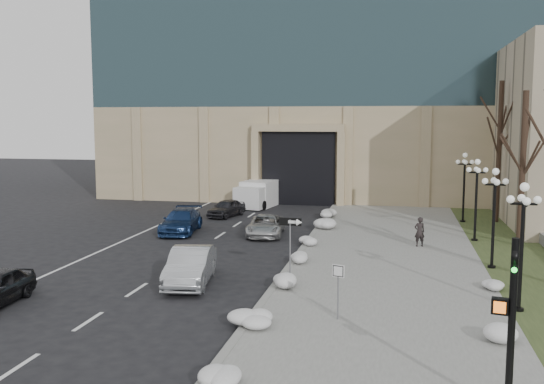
{
  "coord_description": "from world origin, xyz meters",
  "views": [
    {
      "loc": [
        3.87,
        -16.58,
        6.97
      ],
      "look_at": [
        -1.99,
        11.69,
        3.5
      ],
      "focal_mm": 40.0,
      "sensor_mm": 36.0,
      "label": 1
    }
  ],
  "objects_px": {
    "box_truck": "(261,193)",
    "lamppost_b": "(494,205)",
    "car_d": "(266,226)",
    "pedestrian": "(419,232)",
    "one_way_sign": "(294,229)",
    "lamppost_a": "(523,230)",
    "traffic_signal": "(510,331)",
    "car_b": "(190,266)",
    "car_c": "(181,221)",
    "keep_sign": "(338,280)",
    "lamppost_d": "(464,178)",
    "car_e": "(226,208)",
    "lamppost_c": "(477,189)"
  },
  "relations": [
    {
      "from": "box_truck",
      "to": "keep_sign",
      "type": "height_order",
      "value": "box_truck"
    },
    {
      "from": "traffic_signal",
      "to": "box_truck",
      "type": "bearing_deg",
      "value": 123.15
    },
    {
      "from": "car_e",
      "to": "one_way_sign",
      "type": "height_order",
      "value": "one_way_sign"
    },
    {
      "from": "traffic_signal",
      "to": "lamppost_d",
      "type": "distance_m",
      "value": 27.89
    },
    {
      "from": "car_b",
      "to": "lamppost_c",
      "type": "xyz_separation_m",
      "value": [
        12.93,
        11.68,
        2.3
      ]
    },
    {
      "from": "car_c",
      "to": "traffic_signal",
      "type": "distance_m",
      "value": 26.04
    },
    {
      "from": "one_way_sign",
      "to": "lamppost_c",
      "type": "relative_size",
      "value": 0.59
    },
    {
      "from": "car_e",
      "to": "lamppost_d",
      "type": "bearing_deg",
      "value": 16.33
    },
    {
      "from": "car_b",
      "to": "car_c",
      "type": "bearing_deg",
      "value": 102.85
    },
    {
      "from": "car_d",
      "to": "lamppost_b",
      "type": "relative_size",
      "value": 0.93
    },
    {
      "from": "car_d",
      "to": "one_way_sign",
      "type": "height_order",
      "value": "one_way_sign"
    },
    {
      "from": "lamppost_d",
      "to": "car_d",
      "type": "bearing_deg",
      "value": -150.06
    },
    {
      "from": "traffic_signal",
      "to": "lamppost_b",
      "type": "xyz_separation_m",
      "value": [
        1.8,
        14.82,
        0.93
      ]
    },
    {
      "from": "car_b",
      "to": "one_way_sign",
      "type": "xyz_separation_m",
      "value": [
        4.27,
        1.11,
        1.54
      ]
    },
    {
      "from": "car_c",
      "to": "lamppost_b",
      "type": "height_order",
      "value": "lamppost_b"
    },
    {
      "from": "car_b",
      "to": "traffic_signal",
      "type": "relative_size",
      "value": 1.09
    },
    {
      "from": "car_d",
      "to": "keep_sign",
      "type": "height_order",
      "value": "keep_sign"
    },
    {
      "from": "car_b",
      "to": "car_e",
      "type": "distance_m",
      "value": 17.96
    },
    {
      "from": "car_d",
      "to": "traffic_signal",
      "type": "height_order",
      "value": "traffic_signal"
    },
    {
      "from": "one_way_sign",
      "to": "lamppost_a",
      "type": "distance_m",
      "value": 9.03
    },
    {
      "from": "one_way_sign",
      "to": "car_d",
      "type": "bearing_deg",
      "value": 115.62
    },
    {
      "from": "one_way_sign",
      "to": "pedestrian",
      "type": "bearing_deg",
      "value": 62.9
    },
    {
      "from": "box_truck",
      "to": "lamppost_c",
      "type": "xyz_separation_m",
      "value": [
        15.17,
        -12.01,
        2.07
      ]
    },
    {
      "from": "lamppost_c",
      "to": "car_d",
      "type": "bearing_deg",
      "value": -177.78
    },
    {
      "from": "lamppost_a",
      "to": "pedestrian",
      "type": "bearing_deg",
      "value": 106.52
    },
    {
      "from": "lamppost_b",
      "to": "lamppost_c",
      "type": "relative_size",
      "value": 1.0
    },
    {
      "from": "lamppost_b",
      "to": "keep_sign",
      "type": "bearing_deg",
      "value": -125.52
    },
    {
      "from": "car_d",
      "to": "pedestrian",
      "type": "bearing_deg",
      "value": -17.99
    },
    {
      "from": "one_way_sign",
      "to": "keep_sign",
      "type": "height_order",
      "value": "one_way_sign"
    },
    {
      "from": "lamppost_a",
      "to": "lamppost_b",
      "type": "xyz_separation_m",
      "value": [
        0.0,
        6.5,
        0.0
      ]
    },
    {
      "from": "car_e",
      "to": "pedestrian",
      "type": "xyz_separation_m",
      "value": [
        13.24,
        -8.32,
        0.3
      ]
    },
    {
      "from": "car_b",
      "to": "car_c",
      "type": "height_order",
      "value": "car_b"
    },
    {
      "from": "car_e",
      "to": "lamppost_a",
      "type": "distance_m",
      "value": 25.18
    },
    {
      "from": "keep_sign",
      "to": "car_d",
      "type": "bearing_deg",
      "value": 129.41
    },
    {
      "from": "box_truck",
      "to": "lamppost_b",
      "type": "distance_m",
      "value": 24.02
    },
    {
      "from": "pedestrian",
      "to": "car_e",
      "type": "bearing_deg",
      "value": -50.86
    },
    {
      "from": "one_way_sign",
      "to": "lamppost_d",
      "type": "bearing_deg",
      "value": 69.9
    },
    {
      "from": "car_e",
      "to": "traffic_signal",
      "type": "xyz_separation_m",
      "value": [
        14.59,
        -27.27,
        1.52
      ]
    },
    {
      "from": "car_c",
      "to": "lamppost_d",
      "type": "relative_size",
      "value": 1.03
    },
    {
      "from": "keep_sign",
      "to": "lamppost_a",
      "type": "xyz_separation_m",
      "value": [
        6.31,
        2.34,
        1.57
      ]
    },
    {
      "from": "car_d",
      "to": "pedestrian",
      "type": "distance_m",
      "value": 9.15
    },
    {
      "from": "car_c",
      "to": "lamppost_a",
      "type": "xyz_separation_m",
      "value": [
        17.44,
        -12.46,
        2.36
      ]
    },
    {
      "from": "box_truck",
      "to": "lamppost_d",
      "type": "height_order",
      "value": "lamppost_d"
    },
    {
      "from": "box_truck",
      "to": "lamppost_c",
      "type": "distance_m",
      "value": 19.46
    },
    {
      "from": "traffic_signal",
      "to": "lamppost_a",
      "type": "distance_m",
      "value": 8.56
    },
    {
      "from": "pedestrian",
      "to": "lamppost_b",
      "type": "height_order",
      "value": "lamppost_b"
    },
    {
      "from": "traffic_signal",
      "to": "pedestrian",
      "type": "bearing_deg",
      "value": 105.37
    },
    {
      "from": "car_e",
      "to": "lamppost_c",
      "type": "height_order",
      "value": "lamppost_c"
    },
    {
      "from": "car_b",
      "to": "lamppost_d",
      "type": "distance_m",
      "value": 22.42
    },
    {
      "from": "car_e",
      "to": "pedestrian",
      "type": "distance_m",
      "value": 15.64
    }
  ]
}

